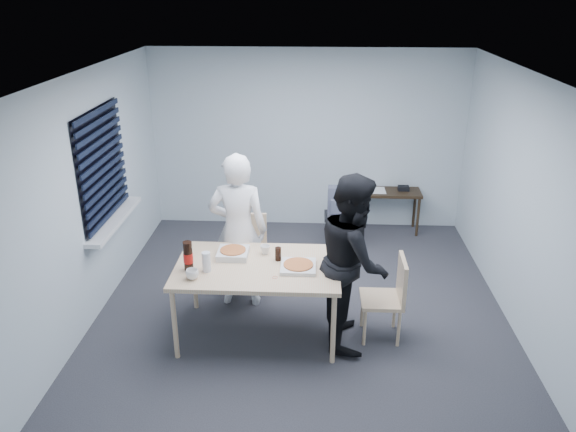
# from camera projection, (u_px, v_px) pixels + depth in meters

# --- Properties ---
(room) EXTENTS (5.00, 5.00, 5.00)m
(room) POSITION_uv_depth(u_px,v_px,m) (106.00, 174.00, 6.22)
(room) COLOR #2B2B30
(room) RESTS_ON ground
(dining_table) EXTENTS (1.64, 1.04, 0.80)m
(dining_table) POSITION_uv_depth(u_px,v_px,m) (258.00, 270.00, 5.62)
(dining_table) COLOR beige
(dining_table) RESTS_ON ground
(chair_far) EXTENTS (0.42, 0.42, 0.89)m
(chair_far) POSITION_uv_depth(u_px,v_px,m) (249.00, 246.00, 6.66)
(chair_far) COLOR beige
(chair_far) RESTS_ON ground
(chair_right) EXTENTS (0.42, 0.42, 0.89)m
(chair_right) POSITION_uv_depth(u_px,v_px,m) (390.00, 293.00, 5.65)
(chair_right) COLOR beige
(chair_right) RESTS_ON ground
(person_white) EXTENTS (0.65, 0.42, 1.77)m
(person_white) POSITION_uv_depth(u_px,v_px,m) (238.00, 231.00, 6.15)
(person_white) COLOR white
(person_white) RESTS_ON ground
(person_black) EXTENTS (0.47, 0.86, 1.77)m
(person_black) POSITION_uv_depth(u_px,v_px,m) (353.00, 260.00, 5.49)
(person_black) COLOR black
(person_black) RESTS_ON ground
(side_table) EXTENTS (0.93, 0.42, 0.62)m
(side_table) POSITION_uv_depth(u_px,v_px,m) (388.00, 196.00, 8.13)
(side_table) COLOR #332214
(side_table) RESTS_ON ground
(stool) EXTENTS (0.36, 0.36, 0.51)m
(stool) POSITION_uv_depth(u_px,v_px,m) (338.00, 222.00, 7.62)
(stool) COLOR black
(stool) RESTS_ON ground
(backpack) EXTENTS (0.29, 0.21, 0.40)m
(backpack) POSITION_uv_depth(u_px,v_px,m) (338.00, 202.00, 7.49)
(backpack) COLOR slate
(backpack) RESTS_ON stool
(pizza_box_a) EXTENTS (0.31, 0.31, 0.08)m
(pizza_box_a) POSITION_uv_depth(u_px,v_px,m) (233.00, 253.00, 5.76)
(pizza_box_a) COLOR silver
(pizza_box_a) RESTS_ON dining_table
(pizza_box_b) EXTENTS (0.35, 0.35, 0.05)m
(pizza_box_b) POSITION_uv_depth(u_px,v_px,m) (298.00, 266.00, 5.52)
(pizza_box_b) COLOR silver
(pizza_box_b) RESTS_ON dining_table
(mug_a) EXTENTS (0.17, 0.17, 0.10)m
(mug_a) POSITION_uv_depth(u_px,v_px,m) (192.00, 274.00, 5.31)
(mug_a) COLOR white
(mug_a) RESTS_ON dining_table
(mug_b) EXTENTS (0.10, 0.10, 0.09)m
(mug_b) POSITION_uv_depth(u_px,v_px,m) (265.00, 250.00, 5.81)
(mug_b) COLOR white
(mug_b) RESTS_ON dining_table
(cola_glass) EXTENTS (0.08, 0.08, 0.14)m
(cola_glass) POSITION_uv_depth(u_px,v_px,m) (278.00, 254.00, 5.67)
(cola_glass) COLOR black
(cola_glass) RESTS_ON dining_table
(soda_bottle) EXTENTS (0.09, 0.09, 0.30)m
(soda_bottle) POSITION_uv_depth(u_px,v_px,m) (188.00, 257.00, 5.45)
(soda_bottle) COLOR black
(soda_bottle) RESTS_ON dining_table
(plastic_cups) EXTENTS (0.09, 0.09, 0.20)m
(plastic_cups) POSITION_uv_depth(u_px,v_px,m) (206.00, 262.00, 5.44)
(plastic_cups) COLOR silver
(plastic_cups) RESTS_ON dining_table
(rubber_band) EXTENTS (0.05, 0.05, 0.00)m
(rubber_band) POSITION_uv_depth(u_px,v_px,m) (275.00, 277.00, 5.35)
(rubber_band) COLOR red
(rubber_band) RESTS_ON dining_table
(papers) EXTENTS (0.31, 0.35, 0.00)m
(papers) POSITION_uv_depth(u_px,v_px,m) (378.00, 190.00, 8.12)
(papers) COLOR white
(papers) RESTS_ON side_table
(black_box) EXTENTS (0.18, 0.15, 0.07)m
(black_box) POSITION_uv_depth(u_px,v_px,m) (403.00, 188.00, 8.11)
(black_box) COLOR black
(black_box) RESTS_ON side_table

